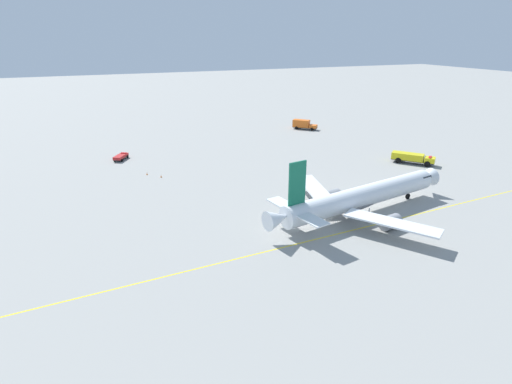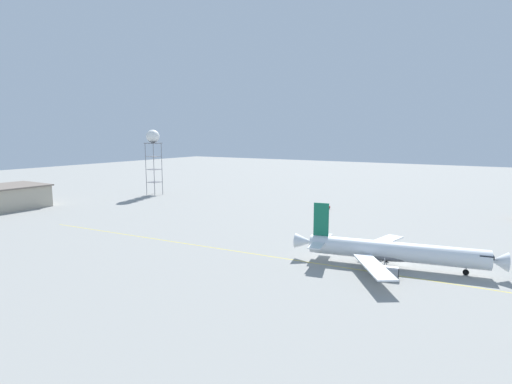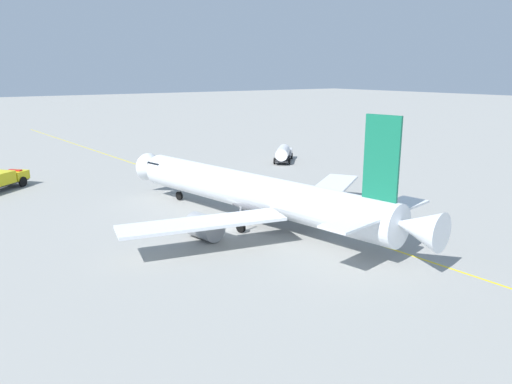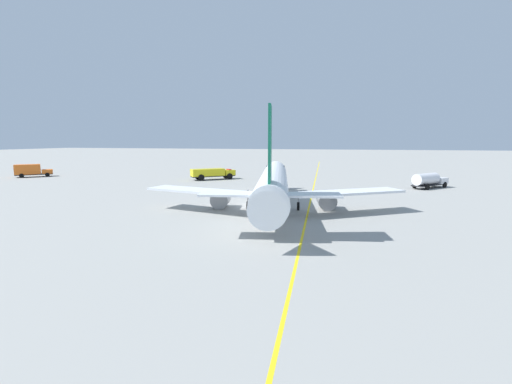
# 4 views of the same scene
# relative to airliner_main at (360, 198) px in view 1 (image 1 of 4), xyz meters

# --- Properties ---
(ground_plane) EXTENTS (600.00, 600.00, 0.00)m
(ground_plane) POSITION_rel_airliner_main_xyz_m (-1.07, -3.24, -3.11)
(ground_plane) COLOR gray
(airliner_main) EXTENTS (40.07, 32.85, 12.17)m
(airliner_main) POSITION_rel_airliner_main_xyz_m (0.00, 0.00, 0.00)
(airliner_main) COLOR silver
(airliner_main) RESTS_ON ground_plane
(ops_pickup_truck) EXTENTS (4.27, 5.37, 1.41)m
(ops_pickup_truck) POSITION_rel_airliner_main_xyz_m (35.68, -52.01, -2.30)
(ops_pickup_truck) COLOR #232326
(ops_pickup_truck) RESTS_ON ground_plane
(fire_tender_truck) EXTENTS (8.55, 9.50, 2.50)m
(fire_tender_truck) POSITION_rel_airliner_main_xyz_m (-30.72, -20.65, -1.57)
(fire_tender_truck) COLOR #232326
(fire_tender_truck) RESTS_ON ground_plane
(catering_truck_truck) EXTENTS (7.41, 7.51, 3.10)m
(catering_truck_truck) POSITION_rel_airliner_main_xyz_m (-25.09, -66.04, -1.44)
(catering_truck_truck) COLOR #232326
(catering_truck_truck) RESTS_ON ground_plane
(taxiway_centreline) EXTENTS (198.80, 12.79, 0.01)m
(taxiway_centreline) POSITION_rel_airliner_main_xyz_m (-6.22, 4.32, -3.10)
(taxiway_centreline) COLOR yellow
(taxiway_centreline) RESTS_ON ground_plane
(safety_cone_near) EXTENTS (0.36, 0.36, 0.55)m
(safety_cone_near) POSITION_rel_airliner_main_xyz_m (28.80, -34.08, -2.83)
(safety_cone_near) COLOR orange
(safety_cone_near) RESTS_ON ground_plane
(safety_cone_mid) EXTENTS (0.36, 0.36, 0.55)m
(safety_cone_mid) POSITION_rel_airliner_main_xyz_m (31.45, -37.14, -2.83)
(safety_cone_mid) COLOR orange
(safety_cone_mid) RESTS_ON ground_plane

